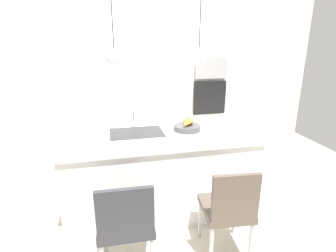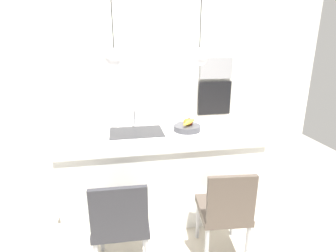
{
  "view_description": "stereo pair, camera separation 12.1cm",
  "coord_description": "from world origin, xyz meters",
  "px_view_note": "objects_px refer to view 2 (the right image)",
  "views": [
    {
      "loc": [
        -0.51,
        -2.68,
        1.85
      ],
      "look_at": [
        0.1,
        0.0,
        0.98
      ],
      "focal_mm": 28.76,
      "sensor_mm": 36.0,
      "label": 1
    },
    {
      "loc": [
        -0.4,
        -2.71,
        1.85
      ],
      "look_at": [
        0.1,
        0.0,
        0.98
      ],
      "focal_mm": 28.76,
      "sensor_mm": 36.0,
      "label": 2
    }
  ],
  "objects_px": {
    "oven": "(214,98)",
    "chair_middle": "(225,209)",
    "chair_near": "(121,221)",
    "microwave": "(216,68)",
    "fruit_bowl": "(187,127)"
  },
  "relations": [
    {
      "from": "microwave",
      "to": "chair_near",
      "type": "relative_size",
      "value": 0.62
    },
    {
      "from": "oven",
      "to": "fruit_bowl",
      "type": "bearing_deg",
      "value": -118.61
    },
    {
      "from": "chair_near",
      "to": "chair_middle",
      "type": "xyz_separation_m",
      "value": [
        0.87,
        -0.0,
        -0.0
      ]
    },
    {
      "from": "chair_middle",
      "to": "chair_near",
      "type": "bearing_deg",
      "value": 179.94
    },
    {
      "from": "chair_near",
      "to": "oven",
      "type": "bearing_deg",
      "value": 56.32
    },
    {
      "from": "oven",
      "to": "chair_middle",
      "type": "relative_size",
      "value": 0.64
    },
    {
      "from": "chair_near",
      "to": "chair_middle",
      "type": "relative_size",
      "value": 0.99
    },
    {
      "from": "oven",
      "to": "chair_near",
      "type": "bearing_deg",
      "value": -123.68
    },
    {
      "from": "microwave",
      "to": "chair_near",
      "type": "bearing_deg",
      "value": -123.68
    },
    {
      "from": "fruit_bowl",
      "to": "oven",
      "type": "bearing_deg",
      "value": 61.39
    },
    {
      "from": "fruit_bowl",
      "to": "chair_middle",
      "type": "relative_size",
      "value": 0.33
    },
    {
      "from": "fruit_bowl",
      "to": "chair_near",
      "type": "height_order",
      "value": "fruit_bowl"
    },
    {
      "from": "oven",
      "to": "chair_middle",
      "type": "distance_m",
      "value": 2.6
    },
    {
      "from": "microwave",
      "to": "fruit_bowl",
      "type": "bearing_deg",
      "value": -118.61
    },
    {
      "from": "microwave",
      "to": "chair_near",
      "type": "distance_m",
      "value": 3.08
    }
  ]
}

